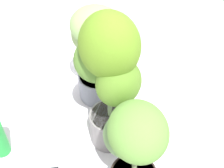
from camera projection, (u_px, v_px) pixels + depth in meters
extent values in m
plane|color=silver|center=(97.00, 150.00, 1.79)|extent=(8.00, 8.00, 0.00)
cylinder|color=slate|center=(98.00, 85.00, 2.05)|extent=(0.26, 0.26, 0.17)
cylinder|color=#442C1D|center=(98.00, 76.00, 1.99)|extent=(0.24, 0.24, 0.02)
cylinder|color=#5F7B43|center=(97.00, 49.00, 1.83)|extent=(0.02, 0.02, 0.44)
ellipsoid|color=#89AF64|center=(96.00, 25.00, 1.71)|extent=(0.36, 0.35, 0.21)
ellipsoid|color=#87A660|center=(89.00, 35.00, 1.84)|extent=(0.28, 0.27, 0.21)
cylinder|color=#67774A|center=(136.00, 151.00, 1.37)|extent=(0.02, 0.02, 0.40)
ellipsoid|color=#5F903C|center=(138.00, 131.00, 1.26)|extent=(0.39, 0.39, 0.21)
ellipsoid|color=#61874D|center=(129.00, 134.00, 1.37)|extent=(0.33, 0.33, 0.20)
cylinder|color=slate|center=(109.00, 126.00, 1.79)|extent=(0.23, 0.23, 0.21)
cylinder|color=#3E3121|center=(109.00, 115.00, 1.72)|extent=(0.21, 0.21, 0.02)
cylinder|color=#617A4C|center=(109.00, 79.00, 1.52)|extent=(0.02, 0.02, 0.55)
ellipsoid|color=#5C8621|center=(108.00, 45.00, 1.37)|extent=(0.31, 0.29, 0.33)
ellipsoid|color=#558231|center=(97.00, 60.00, 1.52)|extent=(0.32, 0.32, 0.24)
ellipsoid|color=#547D26|center=(119.00, 83.00, 1.44)|extent=(0.23, 0.26, 0.24)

